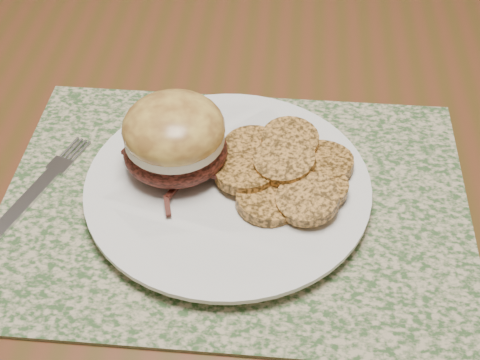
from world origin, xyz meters
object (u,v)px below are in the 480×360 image
object	(u,v)px
fork	(32,195)
dinner_plate	(228,188)
dining_table	(222,201)
pork_sandwich	(175,138)

from	to	relation	value
fork	dinner_plate	bearing A→B (deg)	25.82
dining_table	pork_sandwich	world-z (taller)	pork_sandwich
dinner_plate	fork	xyz separation A→B (m)	(-0.19, -0.02, -0.01)
fork	pork_sandwich	bearing A→B (deg)	35.21
dinner_plate	fork	distance (m)	0.19
fork	dining_table	bearing A→B (deg)	46.24
dining_table	dinner_plate	xyz separation A→B (m)	(0.01, -0.07, 0.09)
dining_table	pork_sandwich	size ratio (longest dim) A/B	12.26
dinner_plate	fork	bearing A→B (deg)	-173.73
dining_table	fork	world-z (taller)	fork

